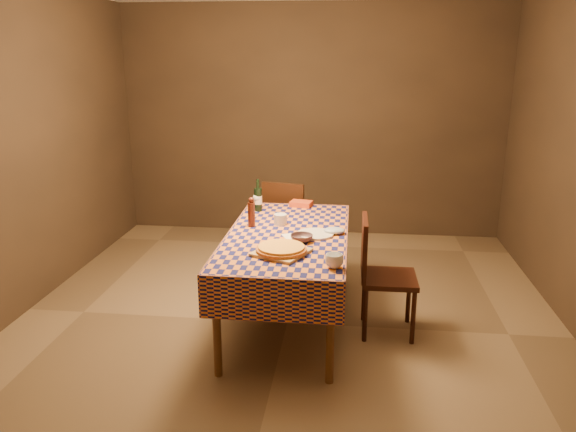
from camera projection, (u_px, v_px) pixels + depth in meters
The scene contains 16 objects.
room at pixel (287, 161), 4.23m from camera, with size 5.00×5.10×2.70m.
dining_table at pixel (287, 243), 4.42m from camera, with size 0.94×1.84×0.77m.
cutting_board at pixel (281, 252), 3.95m from camera, with size 0.33×0.33×0.02m, color tan.
pizza at pixel (281, 249), 3.95m from camera, with size 0.47×0.47×0.04m.
pepper_mill at pixel (251, 213), 4.55m from camera, with size 0.07×0.07×0.25m.
bowl at pixel (302, 238), 4.21m from camera, with size 0.17×0.17×0.05m, color #574249.
wine_glass at pixel (257, 198), 5.00m from camera, with size 0.08×0.08×0.16m.
wine_bottle at pixel (258, 199), 5.00m from camera, with size 0.08×0.08×0.29m.
deli_tub at pixel (280, 219), 4.62m from camera, with size 0.11×0.11×0.09m, color silver.
takeout_container at pixel (301, 204), 5.18m from camera, with size 0.19×0.14×0.05m, color #C04119.
white_plate at pixel (315, 234), 4.36m from camera, with size 0.29×0.29×0.02m, color silver.
tumbler at pixel (334, 261), 3.68m from camera, with size 0.12×0.12×0.09m, color white.
flour_patch at pixel (303, 237), 4.32m from camera, with size 0.29×0.22×0.00m, color white.
flour_bag at pixel (334, 231), 4.39m from camera, with size 0.17×0.13×0.05m, color #A2B5CF.
chair_far at pixel (286, 220), 5.61m from camera, with size 0.49×0.50×0.93m.
chair_right at pixel (378, 269), 4.34m from camera, with size 0.43×0.42×0.93m.
Camera 1 is at (0.48, -4.16, 2.13)m, focal length 35.00 mm.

